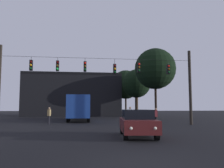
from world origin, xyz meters
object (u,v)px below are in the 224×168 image
pedestrian_crossing_left (49,115)px  tree_right_far (136,84)px  pedestrian_crossing_center (130,114)px  tree_behind_building (155,69)px  car_near_right (137,123)px  pedestrian_crossing_right (156,116)px  city_bus (79,106)px  tree_left_silhouette (126,85)px

pedestrian_crossing_left → tree_right_far: (12.59, 16.51, 4.76)m
pedestrian_crossing_left → pedestrian_crossing_center: size_ratio=0.97×
pedestrian_crossing_left → tree_behind_building: tree_behind_building is taller
car_near_right → pedestrian_crossing_center: (1.99, 11.50, 0.18)m
car_near_right → pedestrian_crossing_right: bearing=65.6°
tree_behind_building → tree_right_far: 7.89m
city_bus → tree_right_far: 14.28m
pedestrian_crossing_center → pedestrian_crossing_right: size_ratio=1.08×
pedestrian_crossing_center → pedestrian_crossing_right: (1.70, -3.35, -0.08)m
pedestrian_crossing_right → tree_behind_building: bearing=72.3°
pedestrian_crossing_center → tree_left_silhouette: tree_left_silhouette is taller
tree_behind_building → tree_right_far: size_ratio=1.23×
tree_behind_building → pedestrian_crossing_left: bearing=-147.0°
pedestrian_crossing_left → pedestrian_crossing_center: 8.21m
pedestrian_crossing_left → tree_left_silhouette: 31.25m
city_bus → pedestrian_crossing_left: (-2.87, -6.79, -0.93)m
pedestrian_crossing_left → car_near_right: bearing=-60.2°
city_bus → pedestrian_crossing_left: bearing=-112.9°
pedestrian_crossing_left → pedestrian_crossing_right: (9.88, -2.63, -0.05)m
tree_left_silhouette → tree_right_far: bearing=-91.5°
city_bus → tree_left_silhouette: size_ratio=1.13×
pedestrian_crossing_left → tree_behind_building: 17.30m
car_near_right → pedestrian_crossing_right: size_ratio=2.81×
car_near_right → pedestrian_crossing_right: pedestrian_crossing_right is taller
tree_left_silhouette → tree_right_far: (-0.30, -11.38, -0.92)m
pedestrian_crossing_left → tree_right_far: bearing=52.7°
tree_right_far → pedestrian_crossing_right: bearing=-98.0°
tree_left_silhouette → tree_behind_building: tree_behind_building is taller
car_near_right → tree_right_far: size_ratio=0.55×
pedestrian_crossing_right → tree_behind_building: tree_behind_building is taller
pedestrian_crossing_left → tree_left_silhouette: size_ratio=0.17×
pedestrian_crossing_right → car_near_right: bearing=-114.4°
tree_right_far → tree_left_silhouette: bearing=88.5°
city_bus → pedestrian_crossing_right: bearing=-53.3°
city_bus → pedestrian_crossing_right: 11.79m
city_bus → tree_behind_building: size_ratio=1.10×
pedestrian_crossing_left → tree_right_far: size_ratio=0.20×
car_near_right → tree_right_far: bearing=76.8°
pedestrian_crossing_left → tree_left_silhouette: bearing=65.2°
pedestrian_crossing_right → tree_left_silhouette: bearing=84.4°
tree_behind_building → car_near_right: bearing=-110.6°
pedestrian_crossing_right → tree_left_silhouette: (3.01, 30.53, 5.73)m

